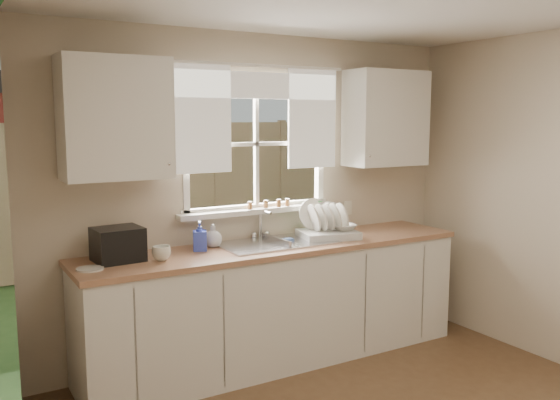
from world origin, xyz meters
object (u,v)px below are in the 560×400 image
soap_bottle_a (317,218)px  black_appliance (118,244)px  cup (161,253)px  dish_rack (327,228)px

soap_bottle_a → black_appliance: (-1.64, -0.07, -0.03)m
soap_bottle_a → cup: size_ratio=2.28×
soap_bottle_a → dish_rack: bearing=-97.7°
dish_rack → black_appliance: 1.64m
soap_bottle_a → black_appliance: bearing=175.9°
dish_rack → soap_bottle_a: size_ratio=1.77×
dish_rack → cup: size_ratio=4.05×
cup → black_appliance: bearing=151.1°
dish_rack → cup: dish_rack is taller
dish_rack → cup: (-1.39, -0.06, -0.03)m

